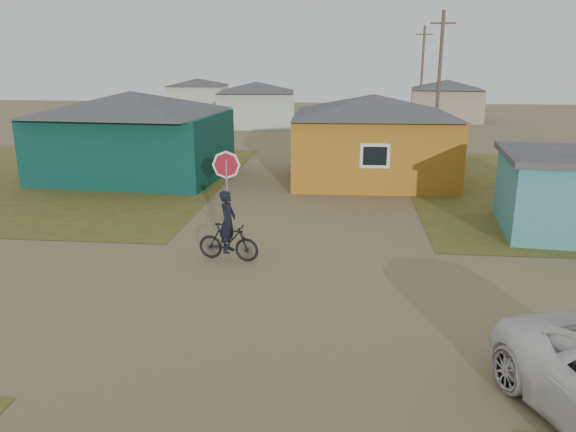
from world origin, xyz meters
name	(u,v)px	position (x,y,z in m)	size (l,w,h in m)	color
ground	(282,307)	(0.00, 0.00, 0.00)	(120.00, 120.00, 0.00)	olive
grass_nw	(21,177)	(-14.00, 13.00, 0.01)	(20.00, 18.00, 0.00)	brown
house_teal	(133,134)	(-8.50, 13.50, 2.05)	(8.93, 7.08, 4.00)	#082F29
house_yellow	(372,137)	(2.50, 14.00, 2.00)	(7.72, 6.76, 3.90)	#A56819
house_pale_west	(257,104)	(-6.00, 34.00, 1.86)	(7.04, 6.15, 3.60)	#ABBBA0
house_beige_east	(446,100)	(10.00, 40.00, 1.86)	(6.95, 6.05, 3.60)	gray
house_pale_north	(198,95)	(-14.00, 46.00, 1.75)	(6.28, 5.81, 3.40)	#ABBBA0
utility_pole_near	(439,81)	(6.50, 22.00, 4.14)	(1.40, 0.20, 8.00)	brown
utility_pole_far	(422,74)	(7.50, 38.00, 4.14)	(1.40, 0.20, 8.00)	brown
stop_sign	(227,174)	(-2.33, 5.16, 1.97)	(0.84, 0.36, 2.71)	gray
cyclist	(228,235)	(-1.84, 2.91, 0.72)	(1.81, 0.76, 1.98)	black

